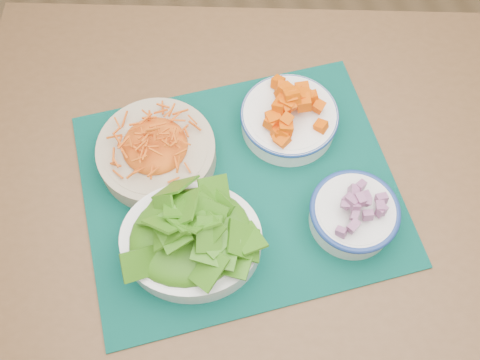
# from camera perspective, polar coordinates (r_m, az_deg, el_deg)

# --- Properties ---
(ground) EXTENTS (4.00, 4.00, 0.00)m
(ground) POSITION_cam_1_polar(r_m,az_deg,el_deg) (1.66, 14.98, -17.11)
(ground) COLOR #A47D4F
(ground) RESTS_ON ground
(table) EXTENTS (1.29, 1.04, 0.75)m
(table) POSITION_cam_1_polar(r_m,az_deg,el_deg) (1.04, 3.36, -1.43)
(table) COLOR brown
(table) RESTS_ON ground
(placemat) EXTENTS (0.53, 0.43, 0.00)m
(placemat) POSITION_cam_1_polar(r_m,az_deg,el_deg) (0.92, 0.00, -0.88)
(placemat) COLOR #012F29
(placemat) RESTS_ON table
(carrot_bowl) EXTENTS (0.23, 0.23, 0.08)m
(carrot_bowl) POSITION_cam_1_polar(r_m,az_deg,el_deg) (0.93, -8.97, 3.28)
(carrot_bowl) COLOR #BEAC8D
(carrot_bowl) RESTS_ON placemat
(squash_bowl) EXTENTS (0.21, 0.21, 0.09)m
(squash_bowl) POSITION_cam_1_polar(r_m,az_deg,el_deg) (0.95, 5.33, 7.09)
(squash_bowl) COLOR white
(squash_bowl) RESTS_ON placemat
(lettuce_bowl) EXTENTS (0.27, 0.24, 0.11)m
(lettuce_bowl) POSITION_cam_1_polar(r_m,az_deg,el_deg) (0.84, -5.30, -5.97)
(lettuce_bowl) COLOR white
(lettuce_bowl) RESTS_ON placemat
(onion_bowl) EXTENTS (0.18, 0.18, 0.08)m
(onion_bowl) POSITION_cam_1_polar(r_m,az_deg,el_deg) (0.88, 12.10, -3.37)
(onion_bowl) COLOR white
(onion_bowl) RESTS_ON placemat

